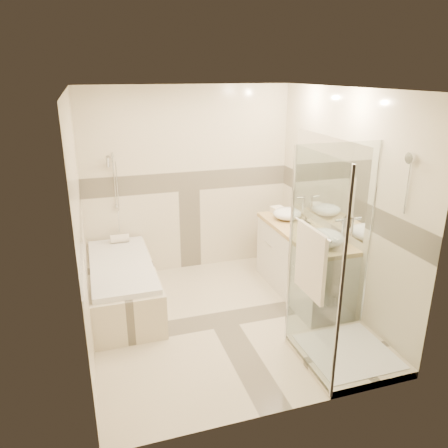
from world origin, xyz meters
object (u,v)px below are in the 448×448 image
object	(u,v)px
bathtub	(123,282)
shower_enclosure	(337,311)
vessel_sink_near	(287,214)
vanity	(302,262)
vessel_sink_far	(324,238)
amenity_bottle_b	(305,225)
amenity_bottle_a	(306,225)

from	to	relation	value
bathtub	shower_enclosure	xyz separation A→B (m)	(1.86, -1.62, 0.20)
shower_enclosure	vessel_sink_near	xyz separation A→B (m)	(0.27, 1.70, 0.42)
bathtub	shower_enclosure	distance (m)	2.47
vanity	shower_enclosure	distance (m)	1.31
vessel_sink_far	vessel_sink_near	bearing A→B (deg)	90.00
shower_enclosure	amenity_bottle_b	world-z (taller)	shower_enclosure
amenity_bottle_a	vessel_sink_far	bearing A→B (deg)	-90.00
vanity	shower_enclosure	size ratio (longest dim) A/B	0.79
amenity_bottle_b	vessel_sink_far	bearing A→B (deg)	-90.00
vanity	amenity_bottle_b	size ratio (longest dim) A/B	10.78
bathtub	vessel_sink_far	bearing A→B (deg)	-21.84
vessel_sink_far	shower_enclosure	bearing A→B (deg)	-109.58
vessel_sink_near	vanity	bearing A→B (deg)	-87.35
vanity	shower_enclosure	bearing A→B (deg)	-102.97
vanity	amenity_bottle_a	distance (m)	0.52
vanity	shower_enclosure	world-z (taller)	shower_enclosure
bathtub	shower_enclosure	bearing A→B (deg)	-41.10
shower_enclosure	vessel_sink_near	world-z (taller)	shower_enclosure
vanity	amenity_bottle_b	distance (m)	0.50
vessel_sink_near	amenity_bottle_b	size ratio (longest dim) A/B	2.43
vessel_sink_far	amenity_bottle_a	distance (m)	0.43
vanity	amenity_bottle_a	xyz separation A→B (m)	(-0.02, -0.07, 0.51)
bathtub	vessel_sink_near	distance (m)	2.22
bathtub	vessel_sink_far	world-z (taller)	vessel_sink_far
bathtub	vessel_sink_near	xyz separation A→B (m)	(2.13, 0.08, 0.62)
vessel_sink_near	amenity_bottle_a	world-z (taller)	amenity_bottle_a
bathtub	amenity_bottle_a	size ratio (longest dim) A/B	9.33
shower_enclosure	vessel_sink_near	bearing A→B (deg)	80.89
vessel_sink_far	amenity_bottle_b	distance (m)	0.45
shower_enclosure	vessel_sink_near	distance (m)	1.77
bathtub	shower_enclosure	world-z (taller)	shower_enclosure
shower_enclosure	amenity_bottle_a	size ratio (longest dim) A/B	11.20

